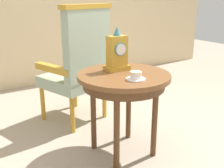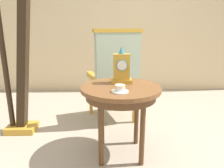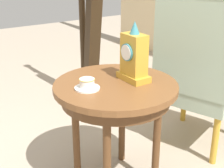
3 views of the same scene
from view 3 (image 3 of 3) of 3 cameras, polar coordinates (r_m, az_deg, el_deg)
name	(u,v)px [view 3 (image 3 of 3)]	position (r m, az deg, el deg)	size (l,w,h in m)	color
side_table	(116,96)	(1.86, 0.62, -2.17)	(0.70, 0.70, 0.66)	brown
teacup_left	(87,85)	(1.74, -4.33, -0.10)	(0.14, 0.14, 0.06)	white
mantel_clock	(134,57)	(1.84, 3.79, 4.65)	(0.19, 0.11, 0.34)	gold
armchair	(197,70)	(2.31, 14.58, 2.43)	(0.68, 0.67, 1.14)	#9EB299
harp	(90,25)	(2.91, -3.83, 10.10)	(0.40, 0.24, 1.84)	gold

